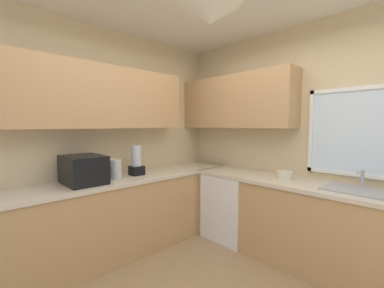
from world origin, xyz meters
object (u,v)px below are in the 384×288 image
microwave (83,170)px  blender_appliance (137,162)px  kettle (116,169)px  bowl (285,175)px  dishwasher (232,206)px  sink_assembly (358,190)px

microwave → blender_appliance: bearing=90.0°
kettle → bowl: bearing=45.4°
kettle → bowl: kettle is taller
dishwasher → sink_assembly: size_ratio=1.52×
sink_assembly → blender_appliance: bearing=-152.3°
bowl → blender_appliance: 1.73m
sink_assembly → dishwasher: bearing=-178.5°
blender_appliance → kettle: bearing=-85.9°
dishwasher → microwave: 1.90m
microwave → kettle: size_ratio=2.21×
dishwasher → bowl: bowl is taller
sink_assembly → bowl: bearing=-179.4°
dishwasher → blender_appliance: 1.38m
microwave → sink_assembly: microwave is taller
dishwasher → microwave: size_ratio=1.75×
microwave → blender_appliance: blender_appliance is taller
kettle → bowl: size_ratio=1.25×
dishwasher → kettle: (-0.64, -1.32, 0.57)m
dishwasher → microwave: bearing=-111.5°
dishwasher → blender_appliance: size_ratio=2.33×
bowl → blender_appliance: (-1.36, -1.07, 0.12)m
kettle → blender_appliance: bearing=94.1°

